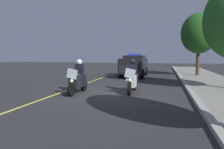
{
  "coord_description": "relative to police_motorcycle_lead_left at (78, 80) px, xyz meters",
  "views": [
    {
      "loc": [
        9.86,
        2.7,
        1.93
      ],
      "look_at": [
        -0.51,
        0.0,
        0.9
      ],
      "focal_mm": 32.52,
      "sensor_mm": 36.0,
      "label": 1
    }
  ],
  "objects": [
    {
      "name": "police_suv",
      "position": [
        -8.76,
        1.55,
        0.37
      ],
      "size": [
        4.93,
        2.11,
        2.05
      ],
      "color": "black",
      "rests_on": "ground"
    },
    {
      "name": "police_motorcycle_lead_right",
      "position": [
        -0.92,
        2.6,
        0.0
      ],
      "size": [
        2.14,
        0.56,
        1.72
      ],
      "color": "black",
      "rests_on": "ground"
    },
    {
      "name": "police_motorcycle_lead_left",
      "position": [
        0.0,
        0.0,
        0.0
      ],
      "size": [
        2.14,
        0.56,
        1.72
      ],
      "color": "black",
      "rests_on": "ground"
    },
    {
      "name": "ground_plane",
      "position": [
        -0.5,
        1.5,
        -0.7
      ],
      "size": [
        80.0,
        80.0,
        0.0
      ],
      "primitive_type": "plane",
      "color": "#28282B"
    },
    {
      "name": "tree_far_back",
      "position": [
        -10.67,
        7.13,
        3.19
      ],
      "size": [
        3.16,
        3.16,
        5.64
      ],
      "color": "#42301E",
      "rests_on": "sidewalk_strip"
    },
    {
      "name": "curb_strip",
      "position": [
        -0.5,
        5.5,
        -0.62
      ],
      "size": [
        48.0,
        0.24,
        0.15
      ],
      "primitive_type": "cube",
      "color": "#9E9B93",
      "rests_on": "ground"
    },
    {
      "name": "lane_stripe_center",
      "position": [
        -0.5,
        -0.96,
        -0.7
      ],
      "size": [
        48.0,
        0.12,
        0.01
      ],
      "primitive_type": "cube",
      "color": "#E0D14C",
      "rests_on": "ground"
    }
  ]
}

